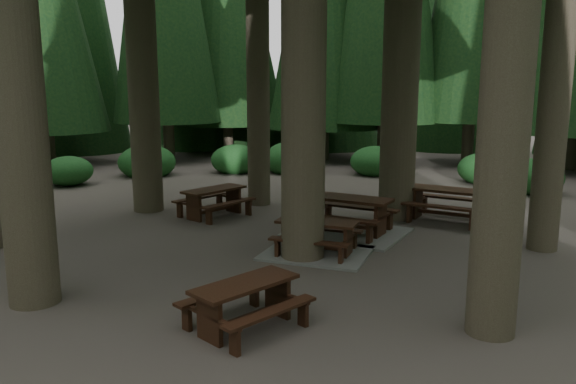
% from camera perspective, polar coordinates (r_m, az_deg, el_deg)
% --- Properties ---
extents(ground, '(80.00, 80.00, 0.00)m').
position_cam_1_polar(ground, '(11.11, -2.78, -6.77)').
color(ground, '#4E473F').
rests_on(ground, ground).
extents(picnic_table_a, '(2.23, 1.92, 0.69)m').
position_cam_1_polar(picnic_table_a, '(11.32, 2.96, -5.24)').
color(picnic_table_a, gray).
rests_on(picnic_table_a, ground).
extents(picnic_table_b, '(2.00, 2.14, 0.74)m').
position_cam_1_polar(picnic_table_b, '(14.64, -7.51, -0.59)').
color(picnic_table_b, black).
rests_on(picnic_table_b, ground).
extents(picnic_table_c, '(2.98, 2.68, 0.85)m').
position_cam_1_polar(picnic_table_c, '(12.93, 6.06, -2.92)').
color(picnic_table_c, gray).
rests_on(picnic_table_c, ground).
extents(picnic_table_d, '(2.26, 2.02, 0.82)m').
position_cam_1_polar(picnic_table_d, '(14.57, 15.89, -0.75)').
color(picnic_table_d, black).
rests_on(picnic_table_d, ground).
extents(picnic_table_e, '(1.88, 1.98, 0.67)m').
position_cam_1_polar(picnic_table_e, '(7.93, -4.36, -10.66)').
color(picnic_table_e, black).
rests_on(picnic_table_e, ground).
extents(shrub_ring, '(23.86, 24.64, 1.49)m').
position_cam_1_polar(shrub_ring, '(11.53, 1.62, -4.03)').
color(shrub_ring, '#1E5A21').
rests_on(shrub_ring, ground).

